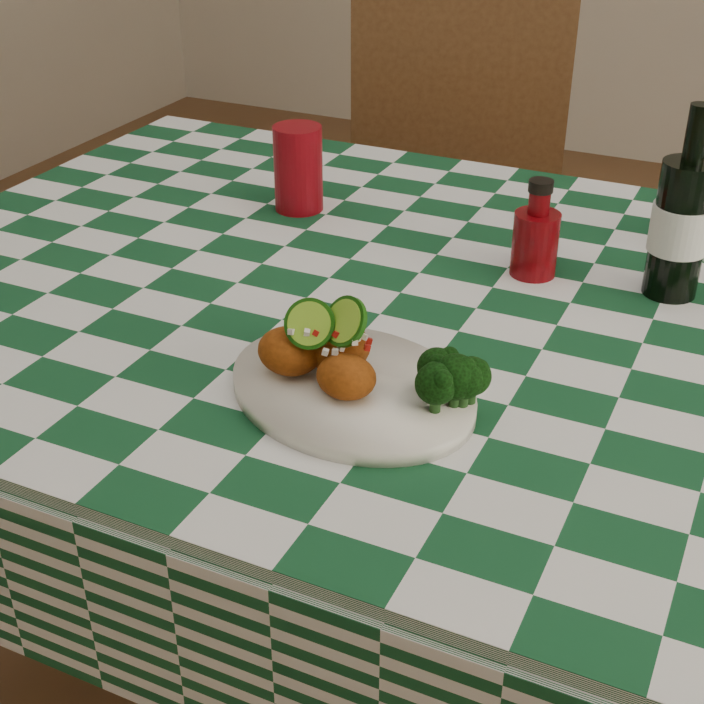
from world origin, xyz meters
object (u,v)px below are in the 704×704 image
at_px(dining_table, 459,549).
at_px(plate, 352,389).
at_px(ketchup_bottle, 537,228).
at_px(wooden_chair_left, 446,262).
at_px(red_tumbler, 298,168).
at_px(beer_bottle, 684,203).
at_px(fried_chicken_pile, 334,343).

xyz_separation_m(dining_table, plate, (-0.05, -0.25, 0.40)).
xyz_separation_m(ketchup_bottle, wooden_chair_left, (-0.32, 0.58, -0.35)).
xyz_separation_m(plate, wooden_chair_left, (-0.23, 0.95, -0.30)).
bearing_deg(wooden_chair_left, plate, -93.18).
height_order(red_tumbler, beer_bottle, beer_bottle).
distance_m(plate, ketchup_bottle, 0.39).
relative_size(ketchup_bottle, wooden_chair_left, 0.13).
bearing_deg(fried_chicken_pile, plate, 0.00).
distance_m(dining_table, beer_bottle, 0.58).
relative_size(plate, ketchup_bottle, 2.17).
height_order(dining_table, ketchup_bottle, ketchup_bottle).
bearing_deg(dining_table, fried_chicken_pile, -106.56).
height_order(ketchup_bottle, wooden_chair_left, wooden_chair_left).
relative_size(dining_table, fried_chicken_pile, 12.49).
bearing_deg(beer_bottle, wooden_chair_left, 131.69).
distance_m(plate, fried_chicken_pile, 0.06).
distance_m(plate, beer_bottle, 0.49).
bearing_deg(ketchup_bottle, red_tumbler, 169.50).
bearing_deg(ketchup_bottle, fried_chicken_pile, -106.17).
xyz_separation_m(beer_bottle, wooden_chair_left, (-0.50, 0.56, -0.41)).
height_order(plate, fried_chicken_pile, fried_chicken_pile).
height_order(plate, ketchup_bottle, ketchup_bottle).
bearing_deg(ketchup_bottle, dining_table, -105.38).
relative_size(plate, beer_bottle, 1.16).
bearing_deg(beer_bottle, ketchup_bottle, -173.48).
relative_size(fried_chicken_pile, wooden_chair_left, 0.13).
distance_m(red_tumbler, wooden_chair_left, 0.62).
height_order(fried_chicken_pile, ketchup_bottle, ketchup_bottle).
height_order(red_tumbler, wooden_chair_left, wooden_chair_left).
relative_size(fried_chicken_pile, ketchup_bottle, 1.01).
bearing_deg(beer_bottle, dining_table, -144.99).
height_order(dining_table, red_tumbler, red_tumbler).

